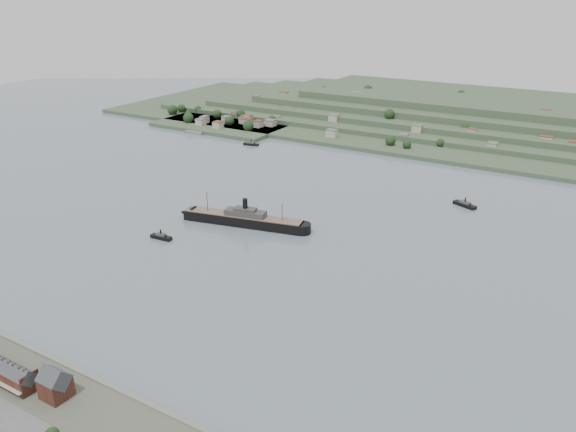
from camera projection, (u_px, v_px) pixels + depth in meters
The scene contains 7 objects.
ground at pixel (240, 238), 366.80m from camera, with size 1400.00×1400.00×0.00m, color slate.
gabled_building at pixel (55, 384), 220.24m from camera, with size 10.40×10.18×14.09m.
far_peninsula at pixel (451, 115), 661.89m from camera, with size 760.00×309.00×30.00m.
steamship at pixel (240, 219), 386.27m from camera, with size 96.43×30.16×23.35m.
tugboat at pixel (161, 237), 364.94m from camera, with size 15.29×5.27×6.75m.
ferry_west at pixel (251, 144), 579.34m from camera, with size 16.67×7.37×6.04m.
ferry_east at pixel (465, 204), 418.86m from camera, with size 18.84×11.88×6.87m.
Camera 1 is at (197.32, -270.94, 153.01)m, focal length 35.00 mm.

